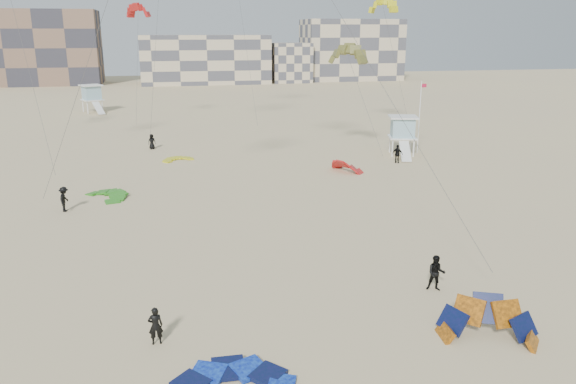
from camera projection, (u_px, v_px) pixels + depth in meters
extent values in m
plane|color=tan|center=(198.00, 376.00, 21.53)|extent=(320.00, 320.00, 0.00)
imported|color=black|center=(155.00, 326.00, 23.57)|extent=(0.64, 0.44, 1.69)
imported|color=black|center=(436.00, 273.00, 28.48)|extent=(1.11, 1.01, 1.87)
imported|color=black|center=(64.00, 199.00, 41.06)|extent=(0.85, 1.29, 1.87)
imported|color=black|center=(397.00, 154.00, 56.33)|extent=(1.12, 1.04, 1.85)
imported|color=black|center=(152.00, 142.00, 63.10)|extent=(0.96, 0.77, 1.71)
imported|color=black|center=(396.00, 128.00, 72.41)|extent=(0.65, 1.55, 1.62)
cylinder|color=#3F3F3F|center=(88.00, 61.00, 37.00)|extent=(8.66, 4.63, 19.74)
cylinder|color=#3F3F3F|center=(366.00, 59.00, 36.80)|extent=(5.31, 24.92, 20.12)
cylinder|color=#3F3F3F|center=(29.00, 73.00, 49.18)|extent=(4.07, 9.01, 16.61)
cylinder|color=#3F3F3F|center=(157.00, 16.00, 59.96)|extent=(3.39, 5.01, 26.74)
cylinder|color=#3F3F3F|center=(365.00, 106.00, 55.33)|extent=(2.27, 5.11, 9.44)
cylinder|color=#3F3F3F|center=(396.00, 66.00, 73.90)|extent=(6.85, 6.13, 14.75)
cylinder|color=#3F3F3F|center=(243.00, 26.00, 73.44)|extent=(2.08, 8.65, 25.05)
cylinder|color=#3F3F3F|center=(137.00, 68.00, 74.22)|extent=(1.08, 5.47, 14.33)
cube|color=white|center=(402.00, 137.00, 60.01)|extent=(3.48, 3.48, 0.14)
cube|color=#8FB6C3|center=(403.00, 127.00, 59.71)|extent=(2.86, 2.86, 2.02)
cube|color=white|center=(403.00, 117.00, 59.41)|extent=(3.60, 3.60, 0.16)
cube|color=white|center=(412.00, 151.00, 57.72)|extent=(1.74, 3.03, 1.67)
cube|color=white|center=(92.00, 100.00, 91.87)|extent=(4.03, 4.03, 0.15)
cube|color=#8FB6C3|center=(91.00, 93.00, 91.55)|extent=(3.31, 3.31, 2.18)
cube|color=white|center=(91.00, 85.00, 91.22)|extent=(4.17, 4.17, 0.17)
cube|color=white|center=(91.00, 109.00, 89.39)|extent=(2.25, 3.27, 1.80)
cylinder|color=white|center=(419.00, 118.00, 60.31)|extent=(0.10, 0.10, 7.74)
cube|color=#B71838|center=(424.00, 86.00, 59.44)|extent=(0.58, 0.02, 0.39)
cube|color=brown|center=(41.00, 48.00, 138.80)|extent=(28.00, 14.00, 18.00)
cube|color=beige|center=(205.00, 59.00, 144.06)|extent=(32.00, 16.00, 12.00)
cube|color=beige|center=(351.00, 50.00, 153.58)|extent=(26.00, 14.00, 16.00)
cube|color=beige|center=(290.00, 63.00, 146.96)|extent=(10.00, 10.00, 10.00)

